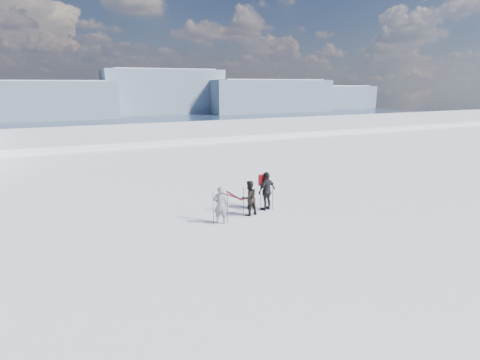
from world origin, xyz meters
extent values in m
plane|color=white|center=(0.00, 60.00, -17.50)|extent=(220.00, 208.01, 71.62)
cube|color=white|center=(0.00, 30.00, -6.50)|extent=(180.00, 16.00, 14.00)
plane|color=navy|center=(0.00, 290.00, -30.00)|extent=(820.00, 820.00, 0.00)
cube|color=slate|center=(-40.00, 440.00, -11.00)|extent=(160.00, 80.00, 38.00)
cube|color=white|center=(-40.00, 440.00, 5.00)|extent=(136.00, 70.00, 8.00)
cube|color=slate|center=(100.00, 470.00, -4.00)|extent=(140.00, 80.00, 52.00)
cube|color=white|center=(100.00, 470.00, 19.00)|extent=(119.00, 70.00, 8.00)
cube|color=slate|center=(230.00, 440.00, -10.00)|extent=(160.00, 80.00, 40.00)
cube|color=white|center=(230.00, 440.00, 7.00)|extent=(136.00, 70.00, 8.00)
cube|color=slate|center=(350.00, 470.00, -14.00)|extent=(130.00, 80.00, 32.00)
cube|color=white|center=(350.00, 470.00, -1.00)|extent=(110.50, 70.00, 8.00)
imported|color=gray|center=(-3.13, 2.05, 0.76)|extent=(0.65, 0.54, 1.51)
imported|color=black|center=(-1.68, 2.44, 0.75)|extent=(0.82, 0.69, 1.50)
imported|color=black|center=(-0.67, 2.76, 0.86)|extent=(1.09, 0.73, 1.72)
cube|color=red|center=(-0.75, 3.00, 1.96)|extent=(0.41, 0.32, 0.49)
cylinder|color=black|center=(-3.44, 2.01, 0.68)|extent=(0.02, 0.02, 1.36)
cylinder|color=black|center=(-2.88, 1.94, 0.63)|extent=(0.02, 0.02, 1.26)
cylinder|color=black|center=(-2.01, 2.30, 0.65)|extent=(0.02, 0.02, 1.30)
cylinder|color=black|center=(-1.46, 2.40, 0.58)|extent=(0.02, 0.02, 1.16)
cylinder|color=black|center=(-1.00, 2.72, 0.66)|extent=(0.02, 0.02, 1.33)
cylinder|color=black|center=(-0.45, 2.63, 0.61)|extent=(0.02, 0.02, 1.22)
cube|color=black|center=(-1.29, 5.26, 0.01)|extent=(0.69, 1.62, 0.03)
cube|color=black|center=(-1.15, 5.26, 0.01)|extent=(0.18, 1.70, 0.03)
camera|label=1|loc=(-8.18, -11.11, 5.41)|focal=28.00mm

